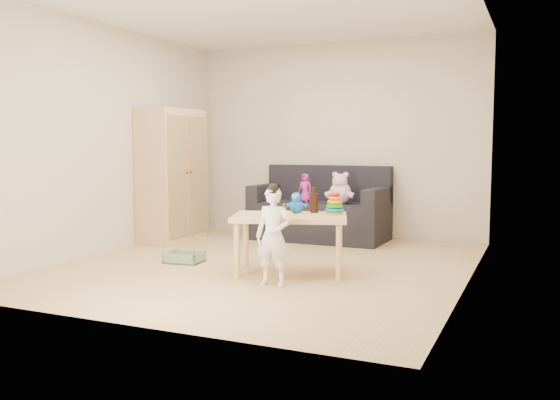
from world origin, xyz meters
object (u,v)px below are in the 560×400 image
at_px(wardrobe, 172,175).
at_px(sofa, 319,221).
at_px(toddler, 273,238).
at_px(play_table, 290,244).

relative_size(wardrobe, sofa, 0.98).
distance_m(sofa, toddler, 2.61).
distance_m(wardrobe, toddler, 2.82).
distance_m(wardrobe, sofa, 1.99).
bearing_deg(sofa, play_table, -76.31).
height_order(wardrobe, play_table, wardrobe).
height_order(wardrobe, sofa, wardrobe).
distance_m(play_table, toddler, 0.54).
xyz_separation_m(wardrobe, toddler, (2.21, -1.70, -0.42)).
xyz_separation_m(sofa, toddler, (0.51, -2.55, 0.18)).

